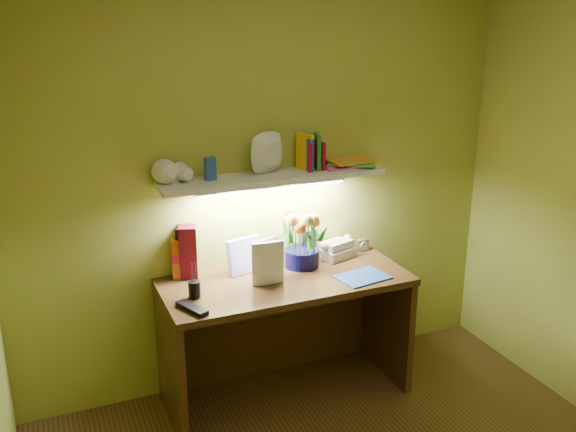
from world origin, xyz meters
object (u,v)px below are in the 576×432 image
(telephone, at_px, (336,248))
(flower_bouquet, at_px, (302,237))
(desk_clock, at_px, (362,245))
(whisky_bottle, at_px, (179,254))
(desk, at_px, (286,338))

(telephone, bearing_deg, flower_bouquet, 173.39)
(desk_clock, distance_m, whisky_bottle, 1.16)
(whisky_bottle, bearing_deg, desk_clock, -1.44)
(desk, xyz_separation_m, telephone, (0.41, 0.19, 0.44))
(desk, relative_size, whisky_bottle, 4.81)
(desk_clock, bearing_deg, flower_bouquet, -175.69)
(telephone, height_order, whisky_bottle, whisky_bottle)
(whisky_bottle, bearing_deg, desk, -24.77)
(desk, bearing_deg, telephone, 24.61)
(flower_bouquet, bearing_deg, desk_clock, 10.12)
(desk, relative_size, desk_clock, 18.97)
(desk, height_order, whisky_bottle, whisky_bottle)
(whisky_bottle, bearing_deg, flower_bouquet, -8.84)
(desk, bearing_deg, whisky_bottle, 155.23)
(desk, bearing_deg, desk_clock, 19.90)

